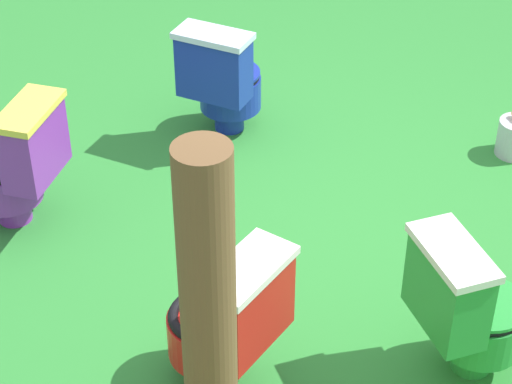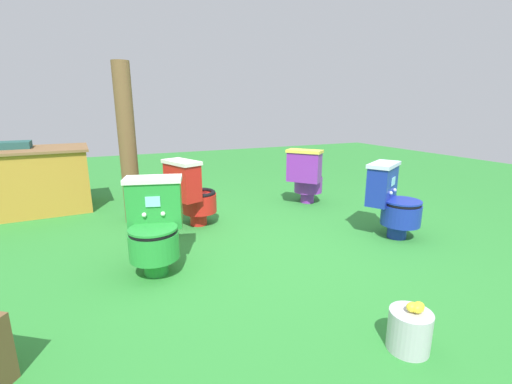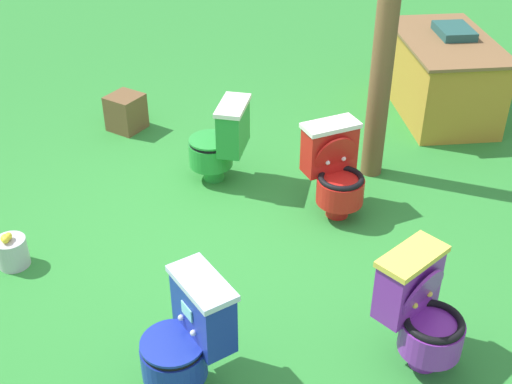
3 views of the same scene
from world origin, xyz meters
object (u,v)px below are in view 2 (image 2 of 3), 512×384
object	(u,v)px
toilet_purple	(306,176)
vendor_table	(24,180)
toilet_blue	(392,200)
lemon_bucket	(410,329)
toilet_green	(154,225)
toilet_red	(192,192)
wooden_post	(128,145)

from	to	relation	value
toilet_purple	vendor_table	bearing A→B (deg)	-147.88
toilet_blue	toilet_purple	bearing A→B (deg)	-114.48
toilet_purple	lemon_bucket	distance (m)	2.83
toilet_purple	lemon_bucket	bearing A→B (deg)	-60.83
toilet_blue	toilet_green	distance (m)	2.23
vendor_table	lemon_bucket	xyz separation A→B (m)	(2.26, -3.72, -0.28)
toilet_green	toilet_red	bearing A→B (deg)	-105.12
vendor_table	wooden_post	world-z (taller)	wooden_post
toilet_red	toilet_purple	bearing A→B (deg)	77.96
toilet_blue	toilet_purple	distance (m)	1.35
wooden_post	vendor_table	bearing A→B (deg)	141.25
toilet_purple	vendor_table	xyz separation A→B (m)	(-3.28, 1.10, 0.02)
toilet_red	lemon_bucket	world-z (taller)	toilet_red
toilet_green	vendor_table	size ratio (longest dim) A/B	0.48
toilet_red	wooden_post	xyz separation A→B (m)	(-0.56, 0.43, 0.48)
toilet_blue	vendor_table	bearing A→B (deg)	-65.45
toilet_blue	toilet_red	world-z (taller)	same
lemon_bucket	toilet_green	bearing A→B (deg)	125.40
toilet_purple	lemon_bucket	world-z (taller)	toilet_purple
toilet_purple	vendor_table	size ratio (longest dim) A/B	0.48
toilet_green	vendor_table	xyz separation A→B (m)	(-1.19, 2.22, 0.02)
toilet_green	toilet_purple	size ratio (longest dim) A/B	1.00
toilet_red	toilet_purple	world-z (taller)	same
toilet_blue	toilet_green	xyz separation A→B (m)	(-2.22, 0.22, 0.00)
vendor_table	lemon_bucket	size ratio (longest dim) A/B	5.43
toilet_blue	lemon_bucket	size ratio (longest dim) A/B	2.63
toilet_red	toilet_green	world-z (taller)	same
toilet_blue	wooden_post	xyz separation A→B (m)	(-2.27, 1.52, 0.48)
toilet_purple	toilet_green	bearing A→B (deg)	-101.21
toilet_green	toilet_blue	bearing A→B (deg)	-170.32
lemon_bucket	toilet_purple	bearing A→B (deg)	68.58
vendor_table	wooden_post	distance (m)	1.53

